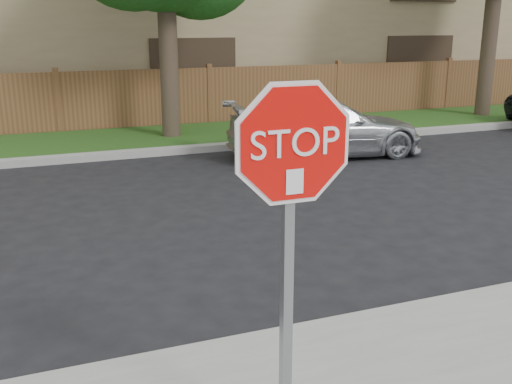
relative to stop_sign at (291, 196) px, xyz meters
name	(u,v)px	position (x,y,z in m)	size (l,w,h in m)	color
ground	(151,362)	(-0.63, 1.48, -1.83)	(90.00, 90.00, 0.00)	black
far_curb	(71,158)	(-0.63, 9.63, -1.75)	(70.00, 0.30, 0.15)	gray
grass_strip	(66,144)	(-0.63, 11.28, -1.77)	(70.00, 3.00, 0.12)	#1E4714
fence	(58,104)	(-0.63, 12.88, -1.03)	(70.00, 0.12, 1.60)	brown
stop_sign	(291,196)	(0.00, 0.00, 0.00)	(1.01, 0.13, 2.55)	gray
sedan_right	(326,127)	(4.59, 8.28, -1.21)	(1.73, 4.25, 1.23)	silver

